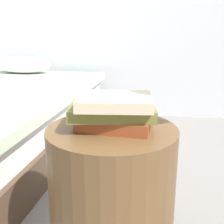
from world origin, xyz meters
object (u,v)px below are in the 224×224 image
at_px(side_table, 112,193).
at_px(book_rust, 115,122).
at_px(book_cream, 115,101).
at_px(book_olive, 112,111).

relative_size(side_table, book_rust, 2.08).
bearing_deg(book_rust, book_cream, -82.52).
height_order(side_table, book_cream, book_cream).
distance_m(side_table, book_rust, 0.29).
relative_size(book_rust, book_cream, 1.00).
distance_m(book_rust, book_olive, 0.04).
bearing_deg(book_cream, side_table, 128.14).
relative_size(side_table, book_cream, 2.09).
bearing_deg(book_rust, book_olive, -149.70).
distance_m(book_rust, book_cream, 0.08).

